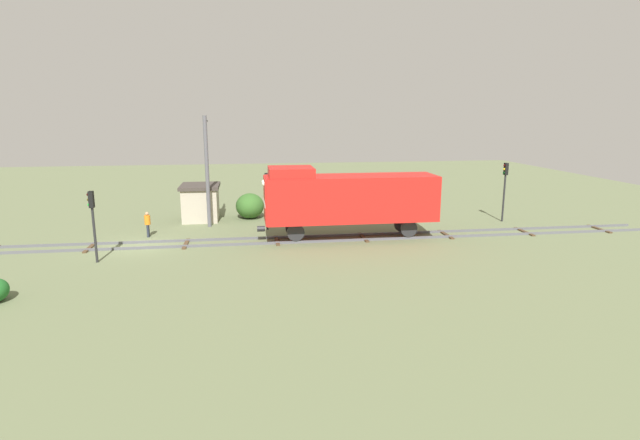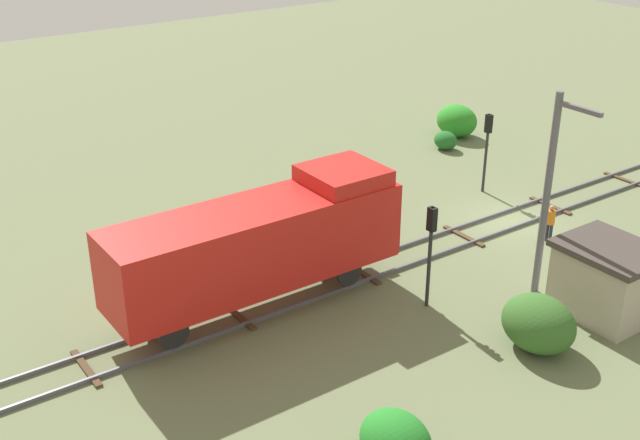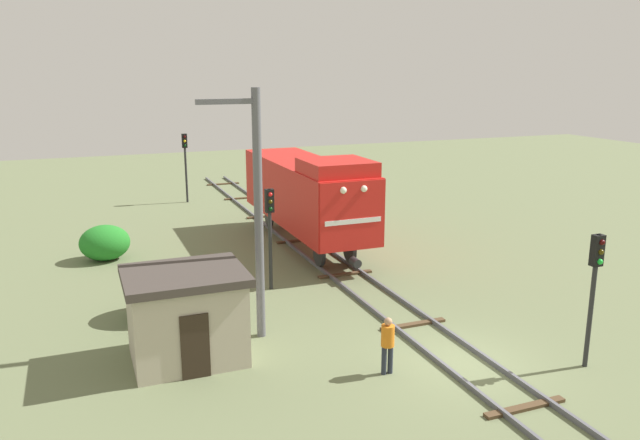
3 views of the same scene
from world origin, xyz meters
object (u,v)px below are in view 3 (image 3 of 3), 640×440
at_px(relay_hut, 186,315).
at_px(traffic_signal_mid, 270,220).
at_px(worker_near_track, 388,341).
at_px(catenary_mast, 257,210).
at_px(traffic_signal_near, 595,276).
at_px(locomotive, 307,191).
at_px(traffic_signal_far, 185,155).

bearing_deg(relay_hut, traffic_signal_mid, 50.11).
bearing_deg(relay_hut, worker_near_track, -30.72).
distance_m(worker_near_track, catenary_mast, 5.66).
distance_m(traffic_signal_near, relay_hut, 11.79).
distance_m(traffic_signal_near, traffic_signal_mid, 11.70).
xyz_separation_m(locomotive, traffic_signal_mid, (-3.40, -5.10, 0.02)).
relative_size(traffic_signal_mid, catenary_mast, 0.51).
distance_m(locomotive, traffic_signal_near, 15.10).
relative_size(worker_near_track, catenary_mast, 0.21).
bearing_deg(locomotive, worker_near_track, -100.44).
xyz_separation_m(traffic_signal_far, relay_hut, (-3.90, -22.75, -1.69)).
distance_m(locomotive, traffic_signal_far, 13.26).
bearing_deg(traffic_signal_far, relay_hut, -99.73).
height_order(traffic_signal_near, worker_near_track, traffic_signal_near).
bearing_deg(worker_near_track, relay_hut, 108.44).
bearing_deg(catenary_mast, worker_near_track, -55.13).
height_order(locomotive, relay_hut, locomotive).
xyz_separation_m(locomotive, traffic_signal_far, (-3.60, 12.75, 0.31)).
bearing_deg(locomotive, traffic_signal_mid, -123.71).
xyz_separation_m(traffic_signal_near, catenary_mast, (-8.26, 5.55, 1.44)).
bearing_deg(traffic_signal_mid, catenary_mast, -111.99).
height_order(locomotive, worker_near_track, locomotive).
relative_size(catenary_mast, relay_hut, 2.27).
height_order(traffic_signal_mid, traffic_signal_far, traffic_signal_far).
xyz_separation_m(traffic_signal_mid, traffic_signal_far, (-0.20, 17.85, 0.29)).
bearing_deg(traffic_signal_mid, relay_hut, -129.89).
distance_m(locomotive, traffic_signal_mid, 6.13).
relative_size(locomotive, traffic_signal_mid, 2.89).
height_order(catenary_mast, relay_hut, catenary_mast).
distance_m(locomotive, catenary_mast, 10.61).
relative_size(worker_near_track, relay_hut, 0.49).
height_order(traffic_signal_near, catenary_mast, catenary_mast).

